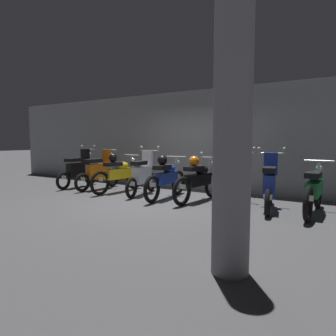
# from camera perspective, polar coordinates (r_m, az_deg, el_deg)

# --- Properties ---
(ground_plane) EXTENTS (80.00, 80.00, 0.00)m
(ground_plane) POSITION_cam_1_polar(r_m,az_deg,el_deg) (6.96, -2.97, -6.63)
(ground_plane) COLOR #4C4C4F
(back_wall) EXTENTS (16.00, 0.30, 2.89)m
(back_wall) POSITION_cam_1_polar(r_m,az_deg,el_deg) (8.94, 5.96, 5.29)
(back_wall) COLOR gray
(back_wall) RESTS_ON ground
(motorbike_slot_0) EXTENTS (0.59, 1.68, 1.29)m
(motorbike_slot_0) POSITION_cam_1_polar(r_m,az_deg,el_deg) (9.62, -16.71, -0.39)
(motorbike_slot_0) COLOR black
(motorbike_slot_0) RESTS_ON ground
(motorbike_slot_1) EXTENTS (0.56, 1.68, 1.18)m
(motorbike_slot_1) POSITION_cam_1_polar(r_m,az_deg,el_deg) (9.05, -13.06, -0.66)
(motorbike_slot_1) COLOR black
(motorbike_slot_1) RESTS_ON ground
(motorbike_slot_2) EXTENTS (0.56, 1.95, 1.08)m
(motorbike_slot_2) POSITION_cam_1_polar(r_m,az_deg,el_deg) (8.44, -9.46, -1.00)
(motorbike_slot_2) COLOR black
(motorbike_slot_2) RESTS_ON ground
(motorbike_slot_3) EXTENTS (0.58, 1.67, 1.29)m
(motorbike_slot_3) POSITION_cam_1_polar(r_m,az_deg,el_deg) (7.95, -4.86, -1.31)
(motorbike_slot_3) COLOR black
(motorbike_slot_3) RESTS_ON ground
(motorbike_slot_4) EXTENTS (0.56, 1.95, 1.08)m
(motorbike_slot_4) POSITION_cam_1_polar(r_m,az_deg,el_deg) (7.37, -0.33, -1.81)
(motorbike_slot_4) COLOR black
(motorbike_slot_4) RESTS_ON ground
(motorbike_slot_5) EXTENTS (0.59, 1.95, 1.15)m
(motorbike_slot_5) POSITION_cam_1_polar(r_m,az_deg,el_deg) (7.08, 5.83, -2.12)
(motorbike_slot_5) COLOR black
(motorbike_slot_5) RESTS_ON ground
(motorbike_slot_6) EXTENTS (0.59, 1.68, 1.29)m
(motorbike_slot_6) POSITION_cam_1_polar(r_m,az_deg,el_deg) (6.91, 12.59, -2.39)
(motorbike_slot_6) COLOR black
(motorbike_slot_6) RESTS_ON ground
(motorbike_slot_7) EXTENTS (0.58, 1.67, 1.29)m
(motorbike_slot_7) POSITION_cam_1_polar(r_m,az_deg,el_deg) (6.51, 18.80, -3.00)
(motorbike_slot_7) COLOR black
(motorbike_slot_7) RESTS_ON ground
(motorbike_slot_8) EXTENTS (0.56, 1.95, 1.03)m
(motorbike_slot_8) POSITION_cam_1_polar(r_m,az_deg,el_deg) (6.42, 26.12, -3.70)
(motorbike_slot_8) COLOR black
(motorbike_slot_8) RESTS_ON ground
(support_pillar) EXTENTS (0.40, 0.40, 2.89)m
(support_pillar) POSITION_cam_1_polar(r_m,az_deg,el_deg) (3.19, 12.16, 5.50)
(support_pillar) COLOR gray
(support_pillar) RESTS_ON ground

